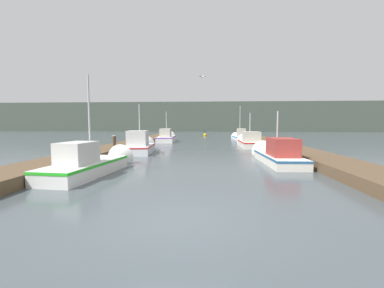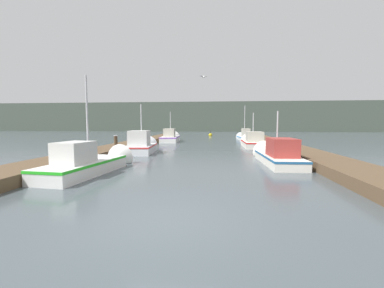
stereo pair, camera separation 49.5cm
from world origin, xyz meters
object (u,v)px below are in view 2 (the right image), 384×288
seagull_lead (203,77)px  fishing_boat_3 (252,142)px  mooring_piling_0 (116,145)px  fishing_boat_5 (244,137)px  fishing_boat_0 (92,162)px  fishing_boat_4 (171,137)px  mooring_piling_1 (273,145)px  fishing_boat_1 (275,154)px  fishing_boat_2 (142,145)px  channel_buoy (210,135)px

seagull_lead → fishing_boat_3: bearing=15.6°
mooring_piling_0 → fishing_boat_3: bearing=37.9°
fishing_boat_5 → mooring_piling_0: size_ratio=4.04×
fishing_boat_0 → fishing_boat_4: size_ratio=1.03×
fishing_boat_5 → mooring_piling_1: 13.18m
mooring_piling_1 → seagull_lead: (-5.14, -2.75, 4.70)m
fishing_boat_1 → fishing_boat_3: bearing=88.4°
fishing_boat_1 → fishing_boat_2: size_ratio=1.29×
fishing_boat_5 → mooring_piling_1: bearing=-90.9°
fishing_boat_1 → seagull_lead: 6.88m
fishing_boat_1 → mooring_piling_1: fishing_boat_1 is taller
fishing_boat_3 → fishing_boat_4: size_ratio=0.97×
fishing_boat_0 → fishing_boat_5: size_ratio=1.04×
fishing_boat_2 → fishing_boat_5: fishing_boat_5 is taller
fishing_boat_1 → fishing_boat_3: size_ratio=1.13×
fishing_boat_2 → fishing_boat_0: bearing=-95.1°
fishing_boat_3 → mooring_piling_0: (-9.76, -7.61, 0.24)m
fishing_boat_5 → seagull_lead: seagull_lead is taller
mooring_piling_0 → channel_buoy: 26.97m
fishing_boat_4 → seagull_lead: 13.74m
mooring_piling_0 → channel_buoy: size_ratio=1.24×
fishing_boat_3 → fishing_boat_5: bearing=88.1°
fishing_boat_0 → mooring_piling_1: bearing=49.3°
fishing_boat_5 → seagull_lead: bearing=-109.8°
mooring_piling_0 → channel_buoy: bearing=78.6°
fishing_boat_0 → fishing_boat_4: 18.66m
fishing_boat_3 → mooring_piling_0: 12.38m
fishing_boat_3 → mooring_piling_1: fishing_boat_3 is taller
fishing_boat_5 → channel_buoy: fishing_boat_5 is taller
mooring_piling_1 → seagull_lead: 7.49m
fishing_boat_0 → fishing_boat_2: size_ratio=1.21×
fishing_boat_0 → fishing_boat_5: (8.74, 22.45, -0.02)m
fishing_boat_4 → channel_buoy: 13.94m
fishing_boat_2 → fishing_boat_5: bearing=53.9°
mooring_piling_0 → channel_buoy: (5.33, 26.43, -0.51)m
fishing_boat_0 → fishing_boat_2: fishing_boat_0 is taller
fishing_boat_0 → fishing_boat_1: (8.63, 3.81, -0.01)m
fishing_boat_4 → fishing_boat_5: 9.53m
mooring_piling_1 → fishing_boat_5: bearing=93.8°
fishing_boat_3 → mooring_piling_0: fishing_boat_3 is taller
mooring_piling_1 → fishing_boat_0: bearing=-136.0°
seagull_lead → mooring_piling_0: bearing=147.8°
fishing_boat_4 → fishing_boat_5: fishing_boat_5 is taller
fishing_boat_1 → fishing_boat_3: 9.33m
mooring_piling_0 → fishing_boat_0: bearing=-77.9°
fishing_boat_1 → mooring_piling_1: 5.58m
fishing_boat_1 → mooring_piling_1: size_ratio=6.34×
fishing_boat_1 → fishing_boat_5: (0.11, 18.64, -0.01)m
fishing_boat_4 → mooring_piling_0: size_ratio=4.07×
mooring_piling_0 → fishing_boat_4: bearing=84.9°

